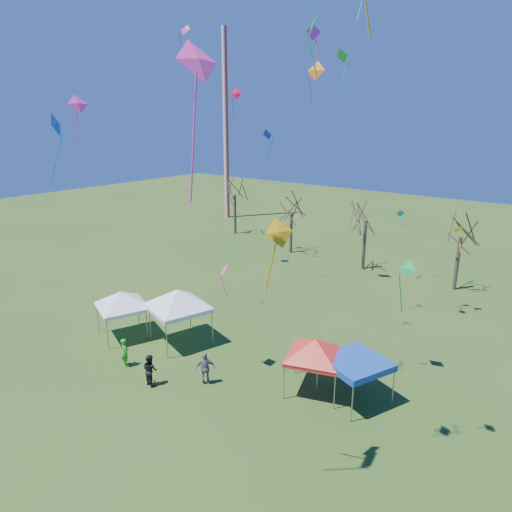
# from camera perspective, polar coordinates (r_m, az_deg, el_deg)

# --- Properties ---
(ground) EXTENTS (140.00, 140.00, 0.00)m
(ground) POSITION_cam_1_polar(r_m,az_deg,el_deg) (24.76, -7.44, -16.86)
(ground) COLOR #274D18
(ground) RESTS_ON ground
(radio_mast) EXTENTS (0.70, 0.70, 25.00)m
(radio_mast) POSITION_cam_1_polar(r_m,az_deg,el_deg) (64.57, -3.80, 15.80)
(radio_mast) COLOR silver
(radio_mast) RESTS_ON ground
(tree_0) EXTENTS (3.83, 3.83, 8.44)m
(tree_0) POSITION_cam_1_polar(r_m,az_deg,el_deg) (55.34, -2.70, 9.39)
(tree_0) COLOR #3D2D21
(tree_0) RESTS_ON ground
(tree_1) EXTENTS (3.42, 3.42, 7.54)m
(tree_1) POSITION_cam_1_polar(r_m,az_deg,el_deg) (47.24, 4.49, 7.21)
(tree_1) COLOR #3D2D21
(tree_1) RESTS_ON ground
(tree_2) EXTENTS (3.71, 3.71, 8.18)m
(tree_2) POSITION_cam_1_polar(r_m,az_deg,el_deg) (42.91, 13.72, 6.48)
(tree_2) COLOR #3D2D21
(tree_2) RESTS_ON ground
(tree_3) EXTENTS (3.59, 3.59, 7.91)m
(tree_3) POSITION_cam_1_polar(r_m,az_deg,el_deg) (39.97, 24.49, 4.38)
(tree_3) COLOR #3D2D21
(tree_3) RESTS_ON ground
(tent_white_west) EXTENTS (3.79, 3.79, 3.59)m
(tent_white_west) POSITION_cam_1_polar(r_m,az_deg,el_deg) (30.40, -16.50, -4.64)
(tent_white_west) COLOR gray
(tent_white_west) RESTS_ON ground
(tent_white_mid) EXTENTS (4.45, 4.45, 4.10)m
(tent_white_mid) POSITION_cam_1_polar(r_m,az_deg,el_deg) (28.69, -9.80, -4.60)
(tent_white_mid) COLOR gray
(tent_white_mid) RESTS_ON ground
(tent_red) EXTENTS (3.65, 3.65, 3.41)m
(tent_red) POSITION_cam_1_polar(r_m,az_deg,el_deg) (23.75, 7.44, -10.70)
(tent_red) COLOR gray
(tent_red) RESTS_ON ground
(tent_blue) EXTENTS (3.69, 3.69, 2.23)m
(tent_blue) POSITION_cam_1_polar(r_m,az_deg,el_deg) (23.72, 12.37, -12.94)
(tent_blue) COLOR gray
(tent_blue) RESTS_ON ground
(person_green) EXTENTS (0.73, 0.62, 1.70)m
(person_green) POSITION_cam_1_polar(r_m,az_deg,el_deg) (27.67, -16.06, -11.49)
(person_green) COLOR green
(person_green) RESTS_ON ground
(person_dark) EXTENTS (0.92, 0.76, 1.74)m
(person_dark) POSITION_cam_1_polar(r_m,az_deg,el_deg) (25.58, -13.09, -13.69)
(person_dark) COLOR black
(person_dark) RESTS_ON ground
(person_grey) EXTENTS (1.07, 1.06, 1.82)m
(person_grey) POSITION_cam_1_polar(r_m,az_deg,el_deg) (25.16, -6.32, -13.76)
(person_grey) COLOR slate
(person_grey) RESTS_ON ground
(kite_13) EXTENTS (1.13, 0.79, 2.76)m
(kite_13) POSITION_cam_1_polar(r_m,az_deg,el_deg) (43.37, 1.47, 14.92)
(kite_13) COLOR #122AC4
(kite_13) RESTS_ON ground
(kite_2) EXTENTS (1.13, 0.78, 2.83)m
(kite_2) POSITION_cam_1_polar(r_m,az_deg,el_deg) (46.05, -2.52, 19.58)
(kite_2) COLOR red
(kite_2) RESTS_ON ground
(kite_19) EXTENTS (0.85, 0.87, 1.91)m
(kite_19) POSITION_cam_1_polar(r_m,az_deg,el_deg) (34.44, 23.97, 2.98)
(kite_19) COLOR yellow
(kite_19) RESTS_ON ground
(kite_1) EXTENTS (1.07, 1.09, 2.08)m
(kite_1) POSITION_cam_1_polar(r_m,az_deg,el_deg) (24.17, -4.13, -1.80)
(kite_1) COLOR #F93795
(kite_1) RESTS_ON ground
(kite_8) EXTENTS (0.89, 1.38, 3.79)m
(kite_8) POSITION_cam_1_polar(r_m,az_deg,el_deg) (30.61, -21.36, 17.23)
(kite_8) COLOR #EE3596
(kite_8) RESTS_ON ground
(kite_24) EXTENTS (1.07, 0.83, 2.46)m
(kite_24) POSITION_cam_1_polar(r_m,az_deg,el_deg) (30.38, 10.77, 23.32)
(kite_24) COLOR green
(kite_24) RESTS_ON ground
(kite_18) EXTENTS (0.83, 0.47, 2.16)m
(kite_18) POSITION_cam_1_polar(r_m,az_deg,el_deg) (27.00, 7.18, 25.90)
(kite_18) COLOR purple
(kite_18) RESTS_ON ground
(kite_22) EXTENTS (0.94, 0.96, 2.61)m
(kite_22) POSITION_cam_1_polar(r_m,az_deg,el_deg) (40.45, 17.63, 4.96)
(kite_22) COLOR #0CA7C0
(kite_22) RESTS_ON ground
(kite_25) EXTENTS (0.77, 0.89, 1.84)m
(kite_25) POSITION_cam_1_polar(r_m,az_deg,el_deg) (15.59, 7.13, 26.72)
(kite_25) COLOR green
(kite_25) RESTS_ON ground
(kite_14) EXTENTS (1.47, 1.53, 4.07)m
(kite_14) POSITION_cam_1_polar(r_m,az_deg,el_deg) (31.27, -23.63, 14.77)
(kite_14) COLOR blue
(kite_14) RESTS_ON ground
(kite_11) EXTENTS (1.48, 0.87, 3.23)m
(kite_11) POSITION_cam_1_polar(r_m,az_deg,el_deg) (36.85, 7.49, 21.99)
(kite_11) COLOR orange
(kite_11) RESTS_ON ground
(kite_5) EXTENTS (1.03, 1.51, 4.56)m
(kite_5) POSITION_cam_1_polar(r_m,az_deg,el_deg) (13.73, -7.31, 22.95)
(kite_5) COLOR #F9379D
(kite_5) RESTS_ON ground
(kite_17) EXTENTS (1.09, 0.72, 3.10)m
(kite_17) POSITION_cam_1_polar(r_m,az_deg,el_deg) (25.21, 18.37, -1.69)
(kite_17) COLOR green
(kite_17) RESTS_ON ground
(kite_27) EXTENTS (0.97, 1.22, 2.67)m
(kite_27) POSITION_cam_1_polar(r_m,az_deg,el_deg) (15.32, 2.93, 2.83)
(kite_27) COLOR #FFA40D
(kite_27) RESTS_ON ground
(kite_7) EXTENTS (1.03, 0.84, 2.85)m
(kite_7) POSITION_cam_1_polar(r_m,az_deg,el_deg) (41.42, -8.86, 26.12)
(kite_7) COLOR #E33270
(kite_7) RESTS_ON ground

